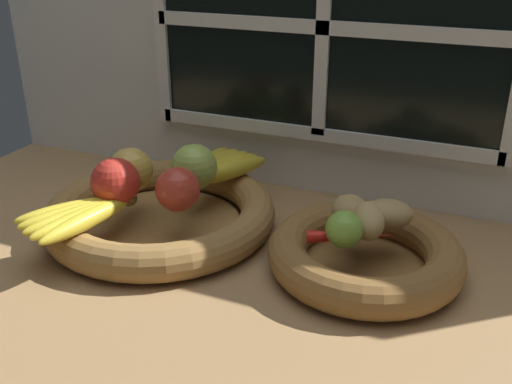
{
  "coord_description": "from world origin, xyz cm",
  "views": [
    {
      "loc": [
        28.98,
        -70.4,
        46.57
      ],
      "look_at": [
        -2.45,
        3.98,
        9.75
      ],
      "focal_mm": 40.95,
      "sensor_mm": 36.0,
      "label": 1
    }
  ],
  "objects_px": {
    "apple_green_back": "(194,167)",
    "potato_back": "(387,214)",
    "apple_golden_left": "(131,170)",
    "banana_bunch_back": "(218,167)",
    "fruit_bowl_right": "(365,255)",
    "potato_oblong": "(350,211)",
    "potato_large": "(368,221)",
    "chili_pepper": "(350,236)",
    "lime_near": "(345,228)",
    "fruit_bowl_left": "(161,214)",
    "apple_red_front": "(115,182)",
    "apple_red_right": "(178,189)",
    "banana_bunch_front": "(81,215)"
  },
  "relations": [
    {
      "from": "apple_green_back",
      "to": "potato_back",
      "type": "bearing_deg",
      "value": -2.52
    },
    {
      "from": "apple_green_back",
      "to": "apple_golden_left",
      "type": "bearing_deg",
      "value": -153.08
    },
    {
      "from": "apple_green_back",
      "to": "banana_bunch_back",
      "type": "distance_m",
      "value": 0.07
    },
    {
      "from": "apple_green_back",
      "to": "apple_golden_left",
      "type": "relative_size",
      "value": 1.05
    },
    {
      "from": "fruit_bowl_right",
      "to": "potato_oblong",
      "type": "relative_size",
      "value": 4.66
    },
    {
      "from": "potato_large",
      "to": "chili_pepper",
      "type": "distance_m",
      "value": 0.04
    },
    {
      "from": "apple_green_back",
      "to": "chili_pepper",
      "type": "bearing_deg",
      "value": -15.44
    },
    {
      "from": "banana_bunch_back",
      "to": "lime_near",
      "type": "bearing_deg",
      "value": -29.48
    },
    {
      "from": "fruit_bowl_right",
      "to": "potato_back",
      "type": "distance_m",
      "value": 0.07
    },
    {
      "from": "fruit_bowl_left",
      "to": "potato_oblong",
      "type": "xyz_separation_m",
      "value": [
        0.31,
        0.03,
        0.05
      ]
    },
    {
      "from": "apple_golden_left",
      "to": "chili_pepper",
      "type": "relative_size",
      "value": 0.6
    },
    {
      "from": "potato_oblong",
      "to": "chili_pepper",
      "type": "relative_size",
      "value": 0.5
    },
    {
      "from": "potato_back",
      "to": "banana_bunch_back",
      "type": "bearing_deg",
      "value": 166.31
    },
    {
      "from": "apple_red_front",
      "to": "potato_large",
      "type": "bearing_deg",
      "value": 7.3
    },
    {
      "from": "chili_pepper",
      "to": "banana_bunch_back",
      "type": "bearing_deg",
      "value": 127.84
    },
    {
      "from": "chili_pepper",
      "to": "apple_red_right",
      "type": "bearing_deg",
      "value": 155.9
    },
    {
      "from": "apple_green_back",
      "to": "potato_large",
      "type": "bearing_deg",
      "value": -10.15
    },
    {
      "from": "potato_large",
      "to": "chili_pepper",
      "type": "relative_size",
      "value": 0.6
    },
    {
      "from": "potato_large",
      "to": "potato_oblong",
      "type": "relative_size",
      "value": 1.21
    },
    {
      "from": "fruit_bowl_left",
      "to": "lime_near",
      "type": "relative_size",
      "value": 7.29
    },
    {
      "from": "banana_bunch_back",
      "to": "potato_back",
      "type": "distance_m",
      "value": 0.32
    },
    {
      "from": "potato_large",
      "to": "apple_green_back",
      "type": "bearing_deg",
      "value": 169.85
    },
    {
      "from": "lime_near",
      "to": "chili_pepper",
      "type": "bearing_deg",
      "value": 63.84
    },
    {
      "from": "apple_green_back",
      "to": "apple_red_front",
      "type": "bearing_deg",
      "value": -128.36
    },
    {
      "from": "fruit_bowl_left",
      "to": "potato_large",
      "type": "height_order",
      "value": "potato_large"
    },
    {
      "from": "apple_red_right",
      "to": "banana_bunch_back",
      "type": "xyz_separation_m",
      "value": [
        -0.0,
        0.15,
        -0.02
      ]
    },
    {
      "from": "fruit_bowl_left",
      "to": "lime_near",
      "type": "xyz_separation_m",
      "value": [
        0.32,
        -0.04,
        0.06
      ]
    },
    {
      "from": "fruit_bowl_right",
      "to": "potato_back",
      "type": "xyz_separation_m",
      "value": [
        0.02,
        0.04,
        0.05
      ]
    },
    {
      "from": "banana_bunch_front",
      "to": "potato_back",
      "type": "height_order",
      "value": "potato_back"
    },
    {
      "from": "apple_red_right",
      "to": "apple_red_front",
      "type": "distance_m",
      "value": 0.1
    },
    {
      "from": "apple_red_right",
      "to": "banana_bunch_front",
      "type": "xyz_separation_m",
      "value": [
        -0.11,
        -0.1,
        -0.02
      ]
    },
    {
      "from": "apple_red_right",
      "to": "apple_green_back",
      "type": "bearing_deg",
      "value": 101.03
    },
    {
      "from": "potato_oblong",
      "to": "chili_pepper",
      "type": "height_order",
      "value": "potato_oblong"
    },
    {
      "from": "fruit_bowl_right",
      "to": "apple_red_front",
      "type": "bearing_deg",
      "value": -172.7
    },
    {
      "from": "potato_oblong",
      "to": "potato_large",
      "type": "bearing_deg",
      "value": -37.87
    },
    {
      "from": "potato_back",
      "to": "potato_oblong",
      "type": "distance_m",
      "value": 0.05
    },
    {
      "from": "apple_red_front",
      "to": "chili_pepper",
      "type": "height_order",
      "value": "apple_red_front"
    },
    {
      "from": "apple_red_front",
      "to": "potato_large",
      "type": "relative_size",
      "value": 1.05
    },
    {
      "from": "apple_golden_left",
      "to": "banana_bunch_front",
      "type": "distance_m",
      "value": 0.13
    },
    {
      "from": "potato_back",
      "to": "chili_pepper",
      "type": "xyz_separation_m",
      "value": [
        -0.04,
        -0.07,
        -0.01
      ]
    },
    {
      "from": "banana_bunch_front",
      "to": "chili_pepper",
      "type": "xyz_separation_m",
      "value": [
        0.39,
        0.1,
        -0.0
      ]
    },
    {
      "from": "fruit_bowl_left",
      "to": "lime_near",
      "type": "bearing_deg",
      "value": -6.39
    },
    {
      "from": "potato_back",
      "to": "fruit_bowl_right",
      "type": "bearing_deg",
      "value": -114.44
    },
    {
      "from": "lime_near",
      "to": "potato_large",
      "type": "bearing_deg",
      "value": 56.31
    },
    {
      "from": "potato_large",
      "to": "potato_oblong",
      "type": "xyz_separation_m",
      "value": [
        -0.03,
        0.03,
        -0.0
      ]
    },
    {
      "from": "apple_green_back",
      "to": "banana_bunch_back",
      "type": "xyz_separation_m",
      "value": [
        0.01,
        0.06,
        -0.02
      ]
    },
    {
      "from": "apple_red_front",
      "to": "banana_bunch_front",
      "type": "relative_size",
      "value": 0.42
    },
    {
      "from": "fruit_bowl_right",
      "to": "lime_near",
      "type": "relative_size",
      "value": 5.43
    },
    {
      "from": "apple_green_back",
      "to": "potato_oblong",
      "type": "xyz_separation_m",
      "value": [
        0.28,
        -0.03,
        -0.02
      ]
    },
    {
      "from": "apple_golden_left",
      "to": "potato_back",
      "type": "xyz_separation_m",
      "value": [
        0.42,
        0.03,
        -0.02
      ]
    }
  ]
}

